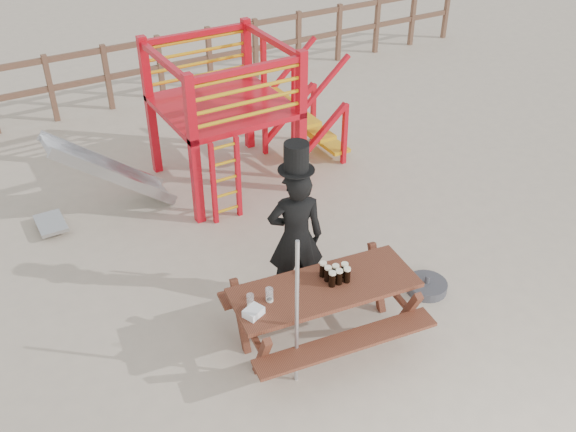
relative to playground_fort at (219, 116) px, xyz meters
name	(u,v)px	position (x,y,z in m)	size (l,w,h in m)	color
ground	(355,329)	(-0.12, -3.58, -1.07)	(60.00, 60.00, 0.00)	#BBA991
back_fence	(133,65)	(-0.12, 3.42, -0.34)	(15.09, 0.09, 1.20)	brown
playground_fort	(219,116)	(0.00, 0.00, 0.00)	(4.71, 1.84, 2.10)	red
picnic_table	(324,306)	(-0.51, -3.53, -0.61)	(2.06, 1.55, 0.74)	brown
man_with_hat	(296,234)	(-0.42, -2.80, -0.18)	(0.72, 0.60, 1.99)	black
metal_pole	(297,316)	(-1.05, -3.87, -0.22)	(0.04, 0.04, 1.71)	#B2B2B7
parasol_base	(426,286)	(0.97, -3.47, -1.02)	(0.48, 0.48, 0.20)	#38383D
paper_bag	(254,312)	(-1.34, -3.55, -0.30)	(0.18, 0.14, 0.08)	white
stout_pints	(336,274)	(-0.37, -3.51, -0.25)	(0.26, 0.27, 0.17)	black
empty_glasses	(263,297)	(-1.17, -3.44, -0.27)	(0.27, 0.09, 0.15)	silver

